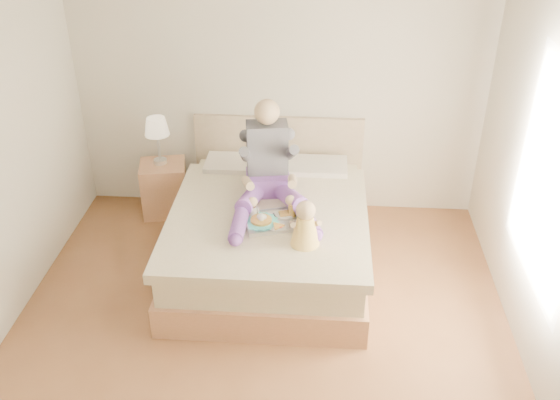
# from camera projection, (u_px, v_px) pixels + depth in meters

# --- Properties ---
(room) EXTENTS (4.02, 4.22, 2.71)m
(room) POSITION_uv_depth(u_px,v_px,m) (267.00, 169.00, 4.12)
(room) COLOR brown
(room) RESTS_ON ground
(bed) EXTENTS (1.70, 2.18, 1.00)m
(bed) POSITION_uv_depth(u_px,v_px,m) (270.00, 230.00, 5.65)
(bed) COLOR #A26F4B
(bed) RESTS_ON ground
(nightstand) EXTENTS (0.52, 0.48, 0.55)m
(nightstand) POSITION_uv_depth(u_px,v_px,m) (164.00, 188.00, 6.39)
(nightstand) COLOR #A26F4B
(nightstand) RESTS_ON ground
(lamp) EXTENTS (0.24, 0.24, 0.49)m
(lamp) POSITION_uv_depth(u_px,v_px,m) (157.00, 129.00, 6.09)
(lamp) COLOR silver
(lamp) RESTS_ON nightstand
(adult) EXTENTS (0.75, 1.13, 0.90)m
(adult) POSITION_uv_depth(u_px,v_px,m) (269.00, 172.00, 5.43)
(adult) COLOR #6B3D99
(adult) RESTS_ON bed
(tray) EXTENTS (0.54, 0.47, 0.13)m
(tray) POSITION_uv_depth(u_px,v_px,m) (272.00, 219.00, 5.20)
(tray) COLOR silver
(tray) RESTS_ON bed
(baby) EXTENTS (0.25, 0.35, 0.39)m
(baby) POSITION_uv_depth(u_px,v_px,m) (305.00, 226.00, 4.88)
(baby) COLOR #FFCA50
(baby) RESTS_ON bed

